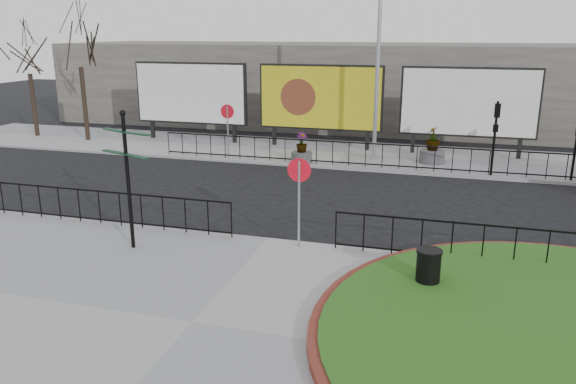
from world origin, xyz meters
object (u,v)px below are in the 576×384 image
(lamp_post, at_px, (378,54))
(planter_c, at_px, (432,150))
(litter_bin, at_px, (428,270))
(planter_a, at_px, (302,152))
(fingerpost_sign, at_px, (127,167))
(billboard_mid, at_px, (320,98))

(lamp_post, height_order, planter_c, lamp_post)
(litter_bin, bearing_deg, planter_a, 117.44)
(planter_a, distance_m, planter_c, 5.81)
(fingerpost_sign, xyz_separation_m, planter_a, (1.82, 11.11, -1.79))
(billboard_mid, bearing_deg, litter_bin, -68.37)
(fingerpost_sign, bearing_deg, planter_c, 83.56)
(fingerpost_sign, bearing_deg, lamp_post, 92.98)
(litter_bin, relative_size, planter_c, 0.59)
(billboard_mid, bearing_deg, fingerpost_sign, -97.07)
(billboard_mid, height_order, fingerpost_sign, billboard_mid)
(planter_a, bearing_deg, litter_bin, -62.56)
(billboard_mid, xyz_separation_m, litter_bin, (6.00, -15.13, -1.99))
(billboard_mid, xyz_separation_m, planter_a, (-0.00, -3.57, -2.01))
(lamp_post, relative_size, litter_bin, 9.54)
(fingerpost_sign, distance_m, planter_a, 11.40)
(fingerpost_sign, height_order, planter_a, fingerpost_sign)
(lamp_post, xyz_separation_m, planter_a, (-3.01, -1.60, -4.23))
(litter_bin, relative_size, planter_a, 0.71)
(billboard_mid, distance_m, planter_c, 6.22)
(billboard_mid, xyz_separation_m, lamp_post, (3.01, -1.97, 2.23))
(billboard_mid, distance_m, fingerpost_sign, 14.79)
(fingerpost_sign, distance_m, planter_c, 14.80)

